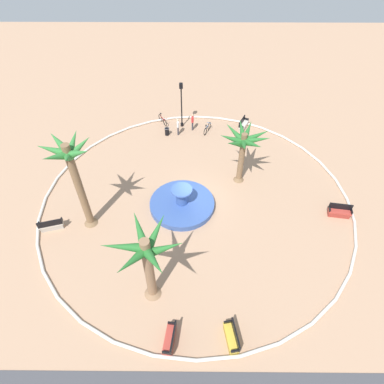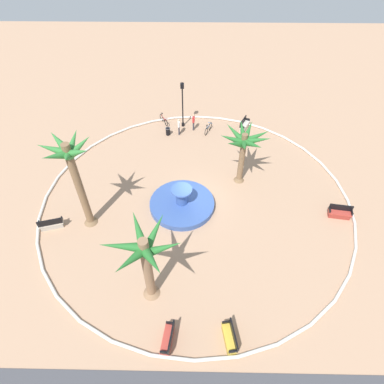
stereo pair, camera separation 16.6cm
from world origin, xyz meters
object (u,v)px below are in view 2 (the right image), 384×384
Objects in this scene: bench_southwest at (51,224)px; fountain at (182,204)px; bench_north at (230,338)px; lamppost at (183,101)px; palm_tree_by_curb at (244,143)px; bicycle_red_frame at (208,128)px; bicycle_by_lamppost at (164,120)px; trash_bin at (168,131)px; person_cyclist_helmet at (179,126)px; bench_southeast at (168,339)px; bench_west at (244,125)px; bench_east at (340,213)px; palm_tree_near_fountain at (145,256)px; person_cyclist_photo at (194,121)px; palm_tree_mid_plaza at (73,167)px.

fountain is at bearing -166.38° from bench_southwest.
lamppost reaches higher than bench_north.
palm_tree_by_curb is 2.91× the size of bicycle_red_frame.
lamppost reaches higher than bicycle_by_lamppost.
lamppost is 3.02m from trash_bin.
bicycle_by_lamppost is 0.91× the size of person_cyclist_helmet.
bench_north is at bearing -177.91° from bench_southeast.
palm_tree_by_curb reaches higher than bicycle_by_lamppost.
bench_west is 2.27× the size of trash_bin.
bench_east and bench_north have the same top height.
palm_tree_near_fountain reaches higher than lamppost.
bench_west is at bearing -106.44° from bench_southeast.
fountain reaches higher than bench_west.
person_cyclist_photo reaches higher than bicycle_red_frame.
fountain is 1.05× the size of lamppost.
bicycle_by_lamppost is at bearing -78.68° from fountain.
bench_southeast is (4.80, 12.66, -3.28)m from palm_tree_by_curb.
bicycle_red_frame is (-3.76, -0.51, -0.00)m from trash_bin.
lamppost reaches higher than bench_southeast.
palm_tree_near_fountain is 14.59m from bench_east.
bench_southeast is 19.49m from bicycle_red_frame.
bench_east is at bearing -177.31° from palm_tree_mid_plaza.
bench_north is (-2.86, 9.61, 0.07)m from fountain.
fountain is 2.87× the size of bench_southeast.
palm_tree_by_curb is 7.79m from bicycle_red_frame.
fountain is at bearing -165.67° from palm_tree_mid_plaza.
bicycle_by_lamppost is at bearing -116.94° from bench_southwest.
palm_tree_mid_plaza is 4.26× the size of bench_east.
palm_tree_mid_plaza reaches higher than person_cyclist_helmet.
palm_tree_by_curb is at bearing 118.02° from person_cyclist_photo.
person_cyclist_helmet is (-8.28, -11.36, 0.58)m from bench_southwest.
bicycle_red_frame is 2.81m from person_cyclist_helmet.
person_cyclist_photo is at bearing -97.45° from palm_tree_near_fountain.
bicycle_by_lamppost reaches higher than trash_bin.
bench_east is (-17.62, -0.83, -4.73)m from palm_tree_mid_plaza.
person_cyclist_photo is at bearing 160.33° from bicycle_by_lamppost.
palm_tree_by_curb is 9.09m from lamppost.
person_cyclist_photo is at bearing -45.68° from bench_east.
fountain reaches higher than bicycle_by_lamppost.
palm_tree_mid_plaza is at bearing 71.82° from bicycle_by_lamppost.
lamppost is (5.87, -0.36, 2.30)m from bench_west.
bench_north is 19.13m from person_cyclist_helmet.
bench_north is (-4.38, 2.64, -3.46)m from palm_tree_near_fountain.
bench_southwest is 2.30× the size of trash_bin.
person_cyclist_photo is at bearing -149.11° from person_cyclist_helmet.
person_cyclist_helmet reaches higher than bench_east.
palm_tree_mid_plaza is at bearing 2.69° from bench_east.
trash_bin is at bearing -89.45° from palm_tree_near_fountain.
palm_tree_near_fountain is 3.24× the size of person_cyclist_helmet.
fountain is at bearing 91.73° from lamppost.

